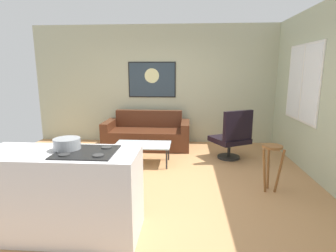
{
  "coord_description": "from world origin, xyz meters",
  "views": [
    {
      "loc": [
        0.52,
        -4.16,
        1.75
      ],
      "look_at": [
        0.16,
        0.9,
        0.7
      ],
      "focal_mm": 28.92,
      "sensor_mm": 36.0,
      "label": 1
    }
  ],
  "objects": [
    {
      "name": "mixing_bowl",
      "position": [
        -0.74,
        -1.5,
        0.99
      ],
      "size": [
        0.28,
        0.28,
        0.13
      ],
      "color": "#90949A",
      "rests_on": "kitchen_counter"
    },
    {
      "name": "back_wall",
      "position": [
        0.0,
        2.42,
        1.4
      ],
      "size": [
        6.4,
        0.05,
        2.8
      ],
      "primitive_type": "cube",
      "color": "#B1B495",
      "rests_on": "ground"
    },
    {
      "name": "right_wall",
      "position": [
        2.62,
        0.3,
        1.4
      ],
      "size": [
        0.05,
        6.4,
        2.8
      ],
      "primitive_type": "cube",
      "color": "#ADB898",
      "rests_on": "ground"
    },
    {
      "name": "coffee_table",
      "position": [
        -0.3,
        0.7,
        0.36
      ],
      "size": [
        1.05,
        0.6,
        0.38
      ],
      "color": "silver",
      "rests_on": "ground"
    },
    {
      "name": "kitchen_counter",
      "position": [
        -0.8,
        -1.57,
        0.46
      ],
      "size": [
        1.65,
        0.66,
        0.95
      ],
      "color": "silver",
      "rests_on": "ground"
    },
    {
      "name": "armchair",
      "position": [
        1.42,
        1.08,
        0.47
      ],
      "size": [
        0.86,
        0.85,
        1.0
      ],
      "color": "black",
      "rests_on": "ground"
    },
    {
      "name": "ground",
      "position": [
        0.0,
        0.0,
        -0.02
      ],
      "size": [
        6.4,
        6.4,
        0.04
      ],
      "primitive_type": "cube",
      "color": "tan"
    },
    {
      "name": "bar_stool",
      "position": [
        1.75,
        -0.34,
        0.51
      ],
      "size": [
        0.33,
        0.32,
        0.7
      ],
      "color": "brown",
      "rests_on": "ground"
    },
    {
      "name": "window",
      "position": [
        2.59,
        0.9,
        1.52
      ],
      "size": [
        0.03,
        1.36,
        1.38
      ],
      "color": "silver"
    },
    {
      "name": "couch",
      "position": [
        -0.38,
        1.85,
        0.28
      ],
      "size": [
        1.94,
        0.87,
        0.82
      ],
      "color": "#4D2616",
      "rests_on": "ground"
    },
    {
      "name": "wall_painting",
      "position": [
        -0.33,
        2.38,
        1.53
      ],
      "size": [
        1.14,
        0.03,
        0.84
      ],
      "color": "black"
    }
  ]
}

